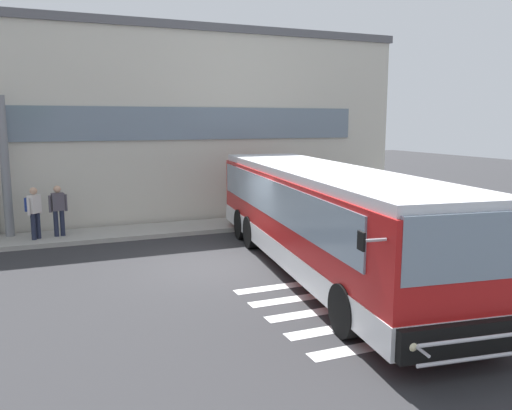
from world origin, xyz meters
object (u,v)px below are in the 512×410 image
at_px(passenger_near_column, 34,209).
at_px(bus_main_foreground, 321,220).
at_px(entry_support_column, 5,167).
at_px(passenger_by_doorway, 58,208).
at_px(safety_bollard_yellow, 283,217).

bearing_deg(passenger_near_column, bus_main_foreground, -41.29).
distance_m(entry_support_column, passenger_by_doorway, 2.12).
xyz_separation_m(passenger_near_column, passenger_by_doorway, (0.73, 0.18, -0.03)).
height_order(bus_main_foreground, safety_bollard_yellow, bus_main_foreground).
distance_m(bus_main_foreground, passenger_near_column, 9.27).
bearing_deg(passenger_near_column, passenger_by_doorway, 13.64).
height_order(passenger_by_doorway, safety_bollard_yellow, passenger_by_doorway).
bearing_deg(bus_main_foreground, passenger_by_doorway, 134.72).
bearing_deg(bus_main_foreground, safety_bollard_yellow, 75.46).
bearing_deg(passenger_by_doorway, bus_main_foreground, -45.28).
bearing_deg(passenger_by_doorway, safety_bollard_yellow, -8.79).
bearing_deg(bus_main_foreground, passenger_near_column, 138.71).
distance_m(bus_main_foreground, safety_bollard_yellow, 5.37).
xyz_separation_m(entry_support_column, passenger_near_column, (0.78, -0.81, -1.31)).
bearing_deg(entry_support_column, safety_bollard_yellow, -11.23).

